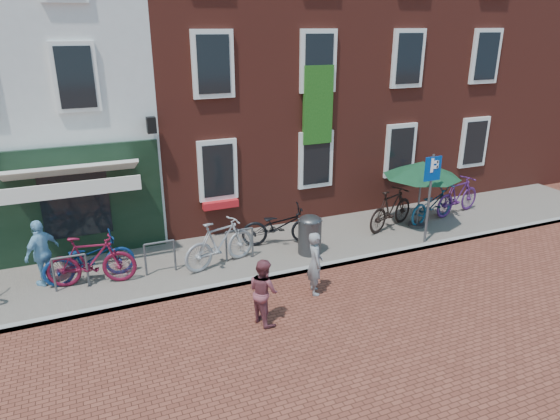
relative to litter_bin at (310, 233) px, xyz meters
name	(u,v)px	position (x,y,z in m)	size (l,w,h in m)	color
ground	(236,287)	(-2.31, -0.83, -0.68)	(80.00, 80.00, 0.00)	brown
sidewalk	(254,253)	(-1.31, 0.67, -0.63)	(24.00, 3.00, 0.10)	slate
building_brick_mid	(223,49)	(-0.31, 6.17, 4.32)	(6.00, 8.00, 10.00)	maroon
building_brick_right	(376,46)	(5.69, 6.17, 4.32)	(6.00, 8.00, 10.00)	maroon
filler_right	(505,56)	(12.19, 6.17, 3.82)	(7.00, 8.00, 9.00)	maroon
litter_bin	(310,233)	(0.00, 0.00, 0.00)	(0.61, 0.61, 1.12)	#3D3E40
parking_sign	(431,184)	(3.26, -0.60, 1.11)	(0.50, 0.08, 2.48)	#4C4C4F
parasol	(422,166)	(3.79, 0.47, 1.26)	(2.21, 2.21, 2.08)	#4C4C4F
woman	(315,263)	(-0.73, -1.76, 0.06)	(0.54, 0.35, 1.48)	gray
boy	(263,291)	(-2.22, -2.42, 0.02)	(0.68, 0.53, 1.40)	brown
cafe_person	(42,252)	(-6.35, 0.87, 0.21)	(0.92, 0.38, 1.57)	#7FBBDE
bicycle_1	(91,261)	(-5.35, 0.40, 0.02)	(0.56, 1.99, 1.20)	maroon
bicycle_2	(89,259)	(-5.38, 0.67, -0.04)	(0.72, 2.06, 1.08)	navy
bicycle_3	(220,243)	(-2.36, 0.21, 0.02)	(0.56, 1.99, 1.20)	gray
bicycle_4	(279,225)	(-0.51, 0.84, -0.04)	(0.72, 2.06, 1.08)	black
bicycle_5	(391,209)	(2.95, 0.64, 0.02)	(0.56, 1.99, 1.20)	black
bicycle_6	(432,204)	(4.45, 0.65, -0.04)	(0.72, 2.06, 1.08)	navy
bicycle_7	(458,196)	(5.57, 0.82, 0.02)	(0.56, 1.99, 1.20)	#421854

